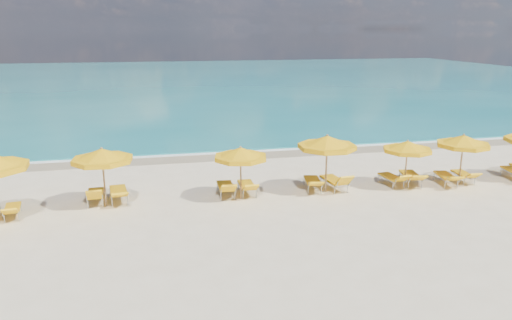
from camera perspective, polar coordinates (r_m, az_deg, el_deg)
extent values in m
plane|color=beige|center=(20.32, 0.91, -4.33)|extent=(120.00, 120.00, 0.00)
cube|color=#157376|center=(67.16, -8.68, 8.91)|extent=(120.00, 80.00, 0.30)
cube|color=tan|center=(27.28, -2.67, 0.64)|extent=(120.00, 2.60, 0.01)
cube|color=white|center=(28.04, -2.95, 1.03)|extent=(120.00, 1.20, 0.03)
cube|color=white|center=(36.33, -14.70, 3.73)|extent=(14.00, 0.36, 0.05)
cube|color=white|center=(44.95, 3.81, 6.22)|extent=(18.00, 0.30, 0.05)
cylinder|color=#A78153|center=(19.90, -16.99, -2.01)|extent=(0.07, 0.07, 2.25)
cone|color=#FFB80D|center=(19.66, -17.19, 0.63)|extent=(2.87, 2.87, 0.45)
cylinder|color=#FFB80D|center=(19.71, -17.14, 0.01)|extent=(2.90, 2.90, 0.18)
sphere|color=#A78153|center=(19.61, -17.24, 1.28)|extent=(0.10, 0.10, 0.10)
cylinder|color=#A78153|center=(19.88, -1.76, -1.60)|extent=(0.07, 0.07, 2.09)
cone|color=#FFB80D|center=(19.65, -1.78, 0.86)|extent=(2.51, 2.51, 0.42)
cylinder|color=#FFB80D|center=(19.70, -1.77, 0.28)|extent=(2.53, 2.53, 0.17)
sphere|color=#A78153|center=(19.60, -1.78, 1.47)|extent=(0.09, 0.09, 0.09)
cylinder|color=#A78153|center=(20.93, 8.03, -0.52)|extent=(0.07, 0.07, 2.36)
cone|color=#FFB80D|center=(20.69, 8.13, 2.14)|extent=(3.10, 3.10, 0.47)
cylinder|color=#FFB80D|center=(20.74, 8.11, 1.51)|extent=(3.13, 3.13, 0.19)
sphere|color=#A78153|center=(20.64, 8.16, 2.79)|extent=(0.11, 0.11, 0.11)
cylinder|color=#A78153|center=(22.31, 16.77, -0.52)|extent=(0.06, 0.06, 2.02)
cone|color=#FFB80D|center=(22.11, 16.93, 1.60)|extent=(2.06, 2.06, 0.40)
cylinder|color=#FFB80D|center=(22.15, 16.89, 1.10)|extent=(2.08, 2.08, 0.16)
sphere|color=#A78153|center=(22.06, 16.97, 2.12)|extent=(0.09, 0.09, 0.09)
cylinder|color=#A78153|center=(23.46, 22.41, -0.06)|extent=(0.07, 0.07, 2.19)
cone|color=#FFB80D|center=(23.26, 22.63, 2.13)|extent=(2.51, 2.51, 0.44)
cylinder|color=#FFB80D|center=(23.30, 22.58, 1.62)|extent=(2.54, 2.54, 0.18)
sphere|color=#A78153|center=(23.21, 22.68, 2.67)|extent=(0.10, 0.10, 0.10)
cube|color=yellow|center=(20.29, -26.07, -4.93)|extent=(0.67, 1.21, 0.07)
cube|color=yellow|center=(19.49, -26.31, -5.28)|extent=(0.58, 0.56, 0.35)
cube|color=yellow|center=(20.64, -17.85, -3.64)|extent=(0.65, 1.35, 0.08)
cube|color=yellow|center=(19.74, -17.99, -3.81)|extent=(0.61, 0.53, 0.49)
cube|color=yellow|center=(20.63, -15.46, -3.40)|extent=(0.77, 1.46, 0.09)
cube|color=yellow|center=(19.64, -15.31, -3.87)|extent=(0.69, 0.70, 0.35)
cube|color=yellow|center=(20.56, -3.49, -2.97)|extent=(0.65, 1.38, 0.08)
cube|color=yellow|center=(19.62, -3.15, -3.24)|extent=(0.62, 0.58, 0.45)
cube|color=yellow|center=(20.74, -1.08, -2.84)|extent=(0.60, 1.31, 0.08)
cube|color=yellow|center=(19.84, -0.60, -3.16)|extent=(0.59, 0.57, 0.39)
cube|color=yellow|center=(21.42, 6.48, -2.34)|extent=(0.82, 1.41, 0.08)
cube|color=yellow|center=(20.49, 6.88, -2.72)|extent=(0.69, 0.69, 0.35)
cube|color=yellow|center=(21.55, 8.84, -2.24)|extent=(0.79, 1.48, 0.09)
cube|color=yellow|center=(20.69, 10.08, -2.34)|extent=(0.69, 0.61, 0.52)
cube|color=yellow|center=(22.64, 15.14, -1.86)|extent=(0.67, 1.31, 0.08)
cube|color=yellow|center=(21.89, 16.38, -2.04)|extent=(0.61, 0.58, 0.41)
cube|color=yellow|center=(23.05, 17.23, -1.62)|extent=(0.91, 1.51, 0.09)
cube|color=yellow|center=(22.10, 18.02, -1.95)|extent=(0.75, 0.75, 0.39)
cube|color=yellow|center=(23.55, 20.83, -1.66)|extent=(0.82, 1.41, 0.08)
cube|color=yellow|center=(22.68, 21.77, -1.99)|extent=(0.69, 0.70, 0.34)
cube|color=yellow|center=(24.26, 22.54, -1.44)|extent=(0.64, 1.25, 0.07)
cube|color=yellow|center=(23.52, 23.57, -1.66)|extent=(0.58, 0.57, 0.35)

